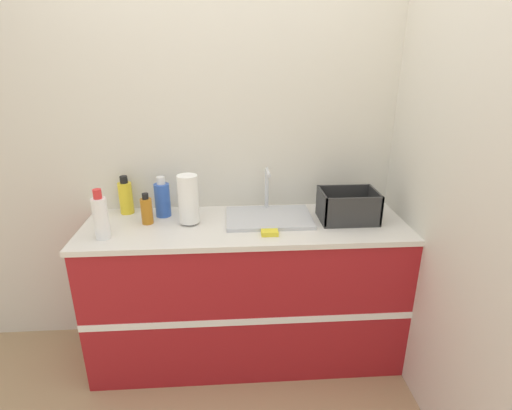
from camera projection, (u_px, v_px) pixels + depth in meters
ground_plane at (250, 383)px, 2.31m from camera, size 12.00×12.00×0.00m
wall_back at (243, 140)px, 2.40m from camera, size 4.21×0.06×2.60m
wall_right at (417, 150)px, 2.17m from camera, size 0.06×2.56×2.60m
counter_cabinet at (247, 290)px, 2.42m from camera, size 1.84×0.59×0.89m
sink at (269, 216)px, 2.31m from camera, size 0.49×0.34×0.27m
paper_towel_roll at (188, 199)px, 2.21m from camera, size 0.11×0.11×0.28m
dish_rack at (348, 209)px, 2.28m from camera, size 0.32×0.24×0.18m
bottle_blue at (162, 199)px, 2.33m from camera, size 0.09×0.09×0.24m
bottle_amber at (147, 210)px, 2.23m from camera, size 0.06×0.06×0.18m
bottle_yellow at (126, 197)px, 2.37m from camera, size 0.08×0.08×0.23m
bottle_white_spray at (101, 217)px, 2.04m from camera, size 0.08×0.08×0.27m
sponge at (270, 233)px, 2.11m from camera, size 0.09×0.06×0.02m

